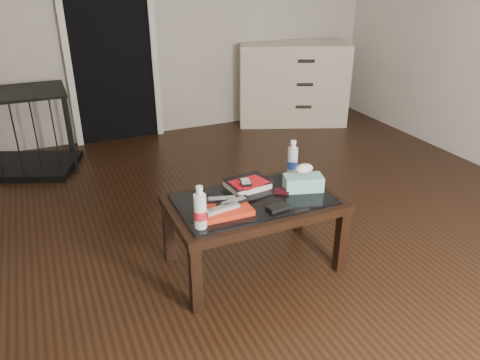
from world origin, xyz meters
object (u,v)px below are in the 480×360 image
at_px(coffee_table, 254,208).
at_px(textbook, 247,184).
at_px(water_bottle_left, 200,207).
at_px(dresser, 293,84).
at_px(water_bottle_right, 293,158).
at_px(pet_crate, 20,145).
at_px(tissue_box, 303,183).

height_order(coffee_table, textbook, textbook).
bearing_deg(water_bottle_left, dresser, 52.03).
distance_m(coffee_table, dresser, 2.87).
bearing_deg(water_bottle_left, water_bottle_right, 26.53).
relative_size(coffee_table, pet_crate, 0.95).
xyz_separation_m(coffee_table, textbook, (0.03, 0.15, 0.09)).
bearing_deg(textbook, dresser, 48.95).
distance_m(pet_crate, water_bottle_right, 2.58).
bearing_deg(coffee_table, dresser, 55.99).
xyz_separation_m(dresser, pet_crate, (-2.89, -0.23, -0.22)).
distance_m(dresser, water_bottle_left, 3.25).
relative_size(coffee_table, tissue_box, 4.35).
bearing_deg(dresser, pet_crate, -153.63).
bearing_deg(pet_crate, water_bottle_left, -47.39).
distance_m(coffee_table, tissue_box, 0.34).
relative_size(pet_crate, tissue_box, 4.60).
relative_size(water_bottle_left, water_bottle_right, 1.00).
bearing_deg(water_bottle_right, coffee_table, -151.43).
xyz_separation_m(textbook, water_bottle_left, (-0.42, -0.33, 0.10)).
xyz_separation_m(dresser, textbook, (-1.58, -2.23, 0.03)).
bearing_deg(water_bottle_left, coffee_table, 24.56).
bearing_deg(water_bottle_right, pet_crate, 130.22).
xyz_separation_m(coffee_table, water_bottle_right, (0.37, 0.20, 0.18)).
bearing_deg(pet_crate, tissue_box, -31.71).
xyz_separation_m(textbook, tissue_box, (0.30, -0.16, 0.02)).
distance_m(water_bottle_right, tissue_box, 0.23).
xyz_separation_m(water_bottle_left, water_bottle_right, (0.76, 0.38, 0.00)).
bearing_deg(coffee_table, tissue_box, -1.99).
relative_size(pet_crate, water_bottle_right, 4.44).
height_order(water_bottle_left, tissue_box, water_bottle_left).
height_order(coffee_table, water_bottle_right, water_bottle_right).
relative_size(textbook, tissue_box, 1.09).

